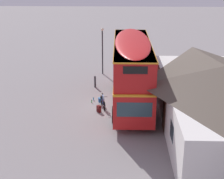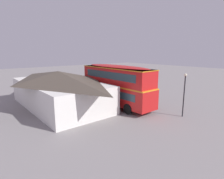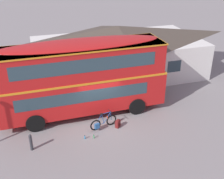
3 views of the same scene
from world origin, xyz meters
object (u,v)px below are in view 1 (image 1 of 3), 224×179
(double_decker_bus, at_px, (132,69))
(backpack_on_ground, at_px, (99,108))
(street_lamp, at_px, (102,46))
(kerb_bollard, at_px, (95,81))
(water_bottle_green_metal, at_px, (92,101))
(water_bottle_blue_sports, at_px, (94,99))
(touring_bicycle, at_px, (102,102))

(double_decker_bus, height_order, backpack_on_ground, double_decker_bus)
(street_lamp, bearing_deg, kerb_bollard, -6.45)
(water_bottle_green_metal, height_order, kerb_bollard, kerb_bollard)
(water_bottle_blue_sports, distance_m, kerb_bollard, 2.92)
(double_decker_bus, bearing_deg, water_bottle_blue_sports, -101.98)
(water_bottle_blue_sports, bearing_deg, street_lamp, 177.34)
(double_decker_bus, distance_m, backpack_on_ground, 3.62)
(touring_bicycle, height_order, water_bottle_blue_sports, touring_bicycle)
(street_lamp, bearing_deg, double_decker_bus, 19.47)
(touring_bicycle, xyz_separation_m, kerb_bollard, (-4.15, -0.85, 0.13))
(touring_bicycle, relative_size, water_bottle_blue_sports, 7.43)
(backpack_on_ground, distance_m, street_lamp, 8.98)
(touring_bicycle, bearing_deg, kerb_bollard, -168.37)
(water_bottle_blue_sports, bearing_deg, double_decker_bus, 78.02)
(touring_bicycle, bearing_deg, water_bottle_blue_sports, -149.30)
(backpack_on_ground, bearing_deg, touring_bicycle, 167.56)
(touring_bicycle, relative_size, kerb_bollard, 1.78)
(water_bottle_green_metal, bearing_deg, kerb_bollard, -179.74)
(touring_bicycle, xyz_separation_m, backpack_on_ground, (0.87, -0.19, -0.11))
(kerb_bollard, bearing_deg, double_decker_bus, 40.00)
(touring_bicycle, height_order, backpack_on_ground, touring_bicycle)
(backpack_on_ground, relative_size, water_bottle_blue_sports, 2.23)
(double_decker_bus, xyz_separation_m, backpack_on_ground, (1.53, -2.27, -2.38))
(street_lamp, bearing_deg, backpack_on_ground, 1.66)
(water_bottle_blue_sports, distance_m, street_lamp, 7.01)
(double_decker_bus, relative_size, water_bottle_blue_sports, 44.03)
(touring_bicycle, relative_size, backpack_on_ground, 3.34)
(backpack_on_ground, bearing_deg, kerb_bollard, -172.50)
(water_bottle_blue_sports, bearing_deg, touring_bicycle, 30.70)
(backpack_on_ground, xyz_separation_m, water_bottle_blue_sports, (-2.13, -0.55, -0.16))
(water_bottle_blue_sports, xyz_separation_m, kerb_bollard, (-2.89, -0.11, 0.39))
(backpack_on_ground, distance_m, water_bottle_green_metal, 1.76)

